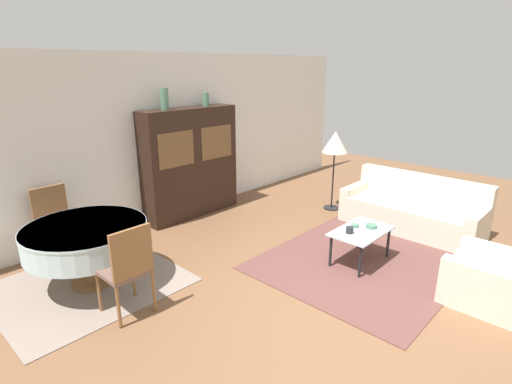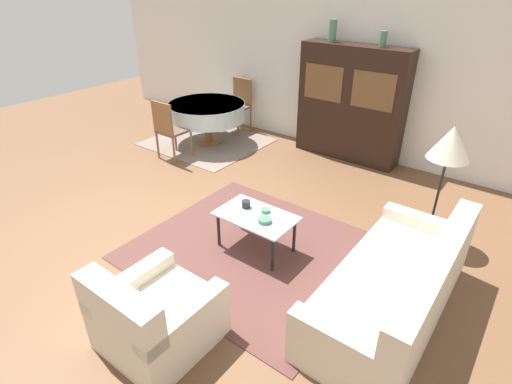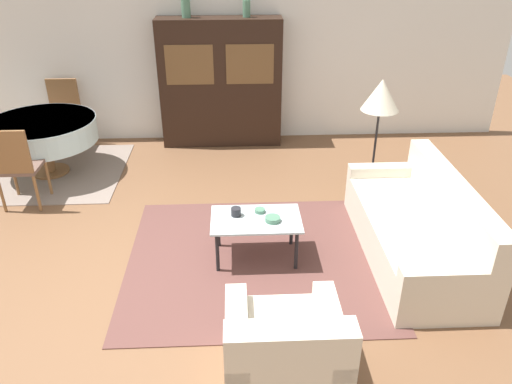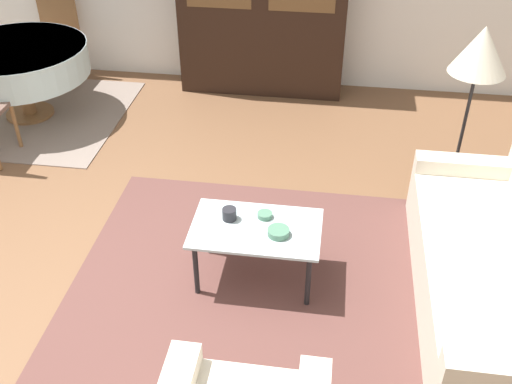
{
  "view_description": "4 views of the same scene",
  "coord_description": "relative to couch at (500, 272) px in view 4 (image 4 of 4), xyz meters",
  "views": [
    {
      "loc": [
        -3.37,
        -1.93,
        2.51
      ],
      "look_at": [
        0.2,
        1.4,
        0.95
      ],
      "focal_mm": 28.0,
      "sensor_mm": 36.0,
      "label": 1
    },
    {
      "loc": [
        3.32,
        -2.64,
        2.82
      ],
      "look_at": [
        1.07,
        0.33,
        0.75
      ],
      "focal_mm": 28.0,
      "sensor_mm": 36.0,
      "label": 2
    },
    {
      "loc": [
        0.88,
        -3.79,
        2.98
      ],
      "look_at": [
        1.07,
        0.33,
        0.75
      ],
      "focal_mm": 35.0,
      "sensor_mm": 36.0,
      "label": 3
    },
    {
      "loc": [
        1.52,
        -2.76,
        2.98
      ],
      "look_at": [
        1.07,
        0.33,
        0.75
      ],
      "focal_mm": 42.0,
      "sensor_mm": 36.0,
      "label": 4
    }
  ],
  "objects": [
    {
      "name": "ground_plane",
      "position": [
        -2.68,
        -0.3,
        -0.29
      ],
      "size": [
        14.0,
        14.0,
        0.0
      ],
      "primitive_type": "plane",
      "color": "brown"
    },
    {
      "name": "area_rug",
      "position": [
        -1.62,
        -0.01,
        -0.29
      ],
      "size": [
        2.53,
        2.29,
        0.01
      ],
      "color": "brown",
      "rests_on": "ground_plane"
    },
    {
      "name": "dining_table",
      "position": [
        -4.29,
        2.1,
        0.31
      ],
      "size": [
        1.38,
        1.38,
        0.74
      ],
      "color": "brown",
      "rests_on": "dining_rug"
    },
    {
      "name": "bowl_small",
      "position": [
        -1.57,
        0.15,
        0.18
      ],
      "size": [
        0.1,
        0.1,
        0.04
      ],
      "color": "#4C7A60",
      "rests_on": "coffee_table"
    },
    {
      "name": "floor_lamp",
      "position": [
        -0.09,
        1.44,
        0.9
      ],
      "size": [
        0.44,
        0.44,
        1.42
      ],
      "color": "black",
      "rests_on": "ground_plane"
    },
    {
      "name": "coffee_table",
      "position": [
        -1.61,
        0.03,
        0.11
      ],
      "size": [
        0.87,
        0.54,
        0.45
      ],
      "color": "black",
      "rests_on": "area_rug"
    },
    {
      "name": "dining_rug",
      "position": [
        -4.34,
        2.1,
        -0.29
      ],
      "size": [
        2.01,
        1.81,
        0.01
      ],
      "color": "gray",
      "rests_on": "ground_plane"
    },
    {
      "name": "cup",
      "position": [
        -1.8,
        0.09,
        0.21
      ],
      "size": [
        0.1,
        0.1,
        0.08
      ],
      "color": "#232328",
      "rests_on": "coffee_table"
    },
    {
      "name": "display_cabinet",
      "position": [
        -1.99,
        3.08,
        0.63
      ],
      "size": [
        1.75,
        0.41,
        1.84
      ],
      "color": "black",
      "rests_on": "ground_plane"
    },
    {
      "name": "couch",
      "position": [
        0.0,
        0.0,
        0.0
      ],
      "size": [
        0.89,
        2.09,
        0.83
      ],
      "rotation": [
        0.0,
        0.0,
        1.57
      ],
      "color": "beige",
      "rests_on": "ground_plane"
    },
    {
      "name": "dining_chair_far",
      "position": [
        -4.29,
        3.01,
        0.27
      ],
      "size": [
        0.44,
        0.44,
        1.0
      ],
      "rotation": [
        0.0,
        0.0,
        3.14
      ],
      "color": "brown",
      "rests_on": "dining_rug"
    },
    {
      "name": "bowl",
      "position": [
        -1.45,
        -0.02,
        0.19
      ],
      "size": [
        0.15,
        0.15,
        0.05
      ],
      "color": "#4C7A60",
      "rests_on": "coffee_table"
    }
  ]
}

